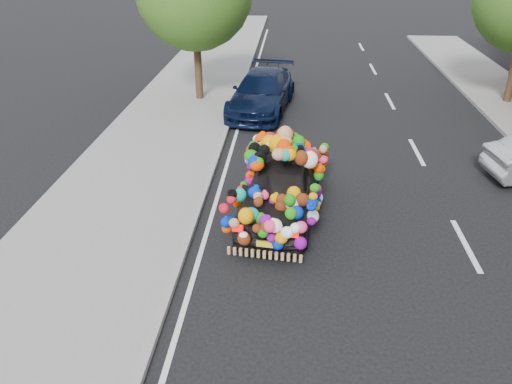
# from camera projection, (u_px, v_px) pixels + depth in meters

# --- Properties ---
(ground) EXTENTS (100.00, 100.00, 0.00)m
(ground) POSITION_uv_depth(u_px,v_px,m) (297.00, 238.00, 10.88)
(ground) COLOR black
(ground) RESTS_ON ground
(sidewalk) EXTENTS (4.00, 60.00, 0.12)m
(sidewalk) POSITION_uv_depth(u_px,v_px,m) (104.00, 228.00, 11.14)
(sidewalk) COLOR gray
(sidewalk) RESTS_ON ground
(kerb) EXTENTS (0.15, 60.00, 0.13)m
(kerb) POSITION_uv_depth(u_px,v_px,m) (190.00, 231.00, 11.01)
(kerb) COLOR gray
(kerb) RESTS_ON ground
(lane_markings) EXTENTS (6.00, 50.00, 0.01)m
(lane_markings) POSITION_uv_depth(u_px,v_px,m) (466.00, 245.00, 10.64)
(lane_markings) COLOR silver
(lane_markings) RESTS_ON ground
(plush_art_car) EXTENTS (2.47, 4.42, 2.02)m
(plush_art_car) POSITION_uv_depth(u_px,v_px,m) (281.00, 175.00, 11.33)
(plush_art_car) COLOR black
(plush_art_car) RESTS_ON ground
(navy_sedan) EXTENTS (2.57, 4.98, 1.38)m
(navy_sedan) POSITION_uv_depth(u_px,v_px,m) (262.00, 92.00, 18.16)
(navy_sedan) COLOR black
(navy_sedan) RESTS_ON ground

